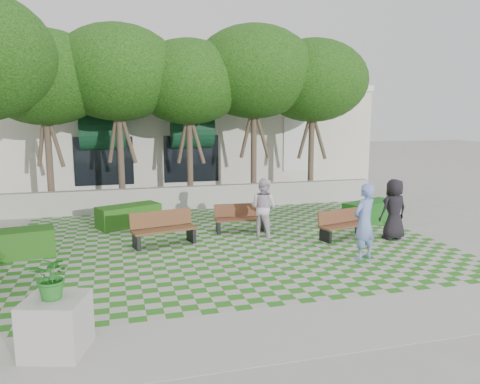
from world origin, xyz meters
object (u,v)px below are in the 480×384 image
object	(u,v)px
hedge_midleft	(129,216)
hedge_west	(12,244)
bench_west	(164,229)
hedge_east	(370,212)
person_blue	(364,222)
bench_east	(343,225)
person_white	(263,208)
person_dark	(394,209)
planter_front	(55,313)
bench_mid	(241,218)

from	to	relation	value
hedge_midleft	hedge_west	xyz separation A→B (m)	(-3.08, -2.74, 0.01)
bench_west	hedge_east	world-z (taller)	bench_west
person_blue	hedge_west	bearing A→B (deg)	-39.72
bench_east	hedge_midleft	size ratio (longest dim) A/B	0.83
bench_west	person_white	bearing A→B (deg)	-10.31
bench_east	person_dark	world-z (taller)	person_dark
hedge_midleft	bench_east	bearing A→B (deg)	-27.97
hedge_west	planter_front	distance (m)	5.79
bench_east	planter_front	size ratio (longest dim) A/B	1.07
person_dark	hedge_east	bearing A→B (deg)	-111.71
hedge_midleft	planter_front	distance (m)	8.41
bench_east	person_white	size ratio (longest dim) A/B	0.95
hedge_west	hedge_east	bearing A→B (deg)	6.05
planter_front	person_white	bearing A→B (deg)	47.73
planter_front	hedge_east	bearing A→B (deg)	35.24
hedge_west	hedge_midleft	bearing A→B (deg)	41.68
planter_front	hedge_midleft	bearing A→B (deg)	80.25
bench_east	hedge_midleft	distance (m)	6.96
hedge_west	person_white	bearing A→B (deg)	2.78
hedge_east	person_white	distance (m)	4.29
bench_mid	person_white	size ratio (longest dim) A/B	0.95
bench_west	hedge_midleft	world-z (taller)	bench_west
hedge_midleft	hedge_west	world-z (taller)	hedge_west
planter_front	person_dark	world-z (taller)	person_dark
planter_front	person_blue	size ratio (longest dim) A/B	0.81
bench_east	bench_mid	xyz separation A→B (m)	(-2.73, 1.62, 0.01)
bench_east	bench_west	bearing A→B (deg)	157.28
hedge_east	bench_mid	bearing A→B (deg)	-178.87
person_dark	person_white	xyz separation A→B (m)	(-3.63, 1.35, -0.01)
hedge_midleft	person_dark	distance (m)	8.46
bench_west	hedge_west	xyz separation A→B (m)	(-3.95, -0.18, -0.10)
hedge_east	hedge_west	bearing A→B (deg)	-173.95
bench_mid	hedge_west	xyz separation A→B (m)	(-6.49, -1.09, -0.06)
hedge_west	person_blue	world-z (taller)	person_blue
hedge_midleft	planter_front	xyz separation A→B (m)	(-1.42, -8.28, 0.29)
bench_mid	hedge_east	bearing A→B (deg)	5.99
person_blue	person_white	distance (m)	3.36
person_blue	bench_mid	bearing A→B (deg)	-81.46
planter_front	person_blue	bearing A→B (deg)	23.07
hedge_east	hedge_midleft	distance (m)	8.25
bench_east	person_dark	distance (m)	1.57
person_blue	bench_west	bearing A→B (deg)	-52.93
planter_front	person_dark	size ratio (longest dim) A/B	0.88
bench_east	person_blue	bearing A→B (deg)	-117.98
hedge_midleft	hedge_east	bearing A→B (deg)	-10.86
planter_front	person_white	xyz separation A→B (m)	(5.35, 5.88, 0.25)
person_dark	hedge_west	bearing A→B (deg)	-13.26
person_dark	person_white	bearing A→B (deg)	-28.19
hedge_west	person_blue	distance (m)	9.15
hedge_east	person_blue	size ratio (longest dim) A/B	1.04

